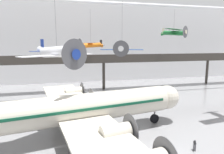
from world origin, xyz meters
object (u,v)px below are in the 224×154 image
object	(u,v)px
suspended_plane_green_biplane	(174,33)
suspended_plane_orange_highwing	(91,45)
airliner_silver_main	(73,110)
info_sign_pedestal	(194,146)
suspended_plane_white_twin	(57,52)
suspended_plane_blue_trainer	(122,48)

from	to	relation	value
suspended_plane_green_biplane	suspended_plane_orange_highwing	size ratio (longest dim) A/B	0.74
suspended_plane_green_biplane	suspended_plane_orange_highwing	xyz separation A→B (m)	(-18.95, 4.23, -2.80)
airliner_silver_main	info_sign_pedestal	distance (m)	14.19
airliner_silver_main	suspended_plane_orange_highwing	bearing A→B (deg)	67.12
suspended_plane_white_twin	airliner_silver_main	bearing A→B (deg)	0.21
suspended_plane_green_biplane	airliner_silver_main	bearing A→B (deg)	-85.18
suspended_plane_white_twin	info_sign_pedestal	distance (m)	19.09
suspended_plane_green_biplane	info_sign_pedestal	distance (m)	31.31
suspended_plane_orange_highwing	info_sign_pedestal	distance (m)	32.44
suspended_plane_white_twin	info_sign_pedestal	size ratio (longest dim) A/B	8.56
airliner_silver_main	suspended_plane_green_biplane	size ratio (longest dim) A/B	5.26
airliner_silver_main	suspended_plane_green_biplane	xyz separation A→B (m)	(24.48, 19.65, 10.31)
airliner_silver_main	info_sign_pedestal	bearing A→B (deg)	-35.42
suspended_plane_green_biplane	suspended_plane_orange_highwing	bearing A→B (deg)	-136.51
suspended_plane_white_twin	info_sign_pedestal	bearing A→B (deg)	25.76
airliner_silver_main	suspended_plane_orange_highwing	distance (m)	25.63
airliner_silver_main	suspended_plane_orange_highwing	world-z (taller)	suspended_plane_orange_highwing
suspended_plane_blue_trainer	info_sign_pedestal	world-z (taller)	suspended_plane_blue_trainer
suspended_plane_orange_highwing	suspended_plane_white_twin	bearing A→B (deg)	51.74
suspended_plane_white_twin	suspended_plane_orange_highwing	size ratio (longest dim) A/B	1.14
suspended_plane_green_biplane	suspended_plane_white_twin	bearing A→B (deg)	-90.33
suspended_plane_green_biplane	info_sign_pedestal	xyz separation A→B (m)	(-11.98, -25.63, -13.41)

